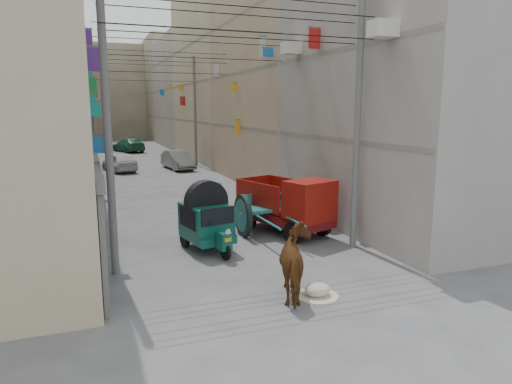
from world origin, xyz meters
name	(u,v)px	position (x,y,z in m)	size (l,w,h in m)	color
ground	(360,366)	(0.00, 0.00, 0.00)	(140.00, 140.00, 0.00)	#4C4C4F
building_row_left	(30,79)	(-8.00, 34.13, 6.46)	(8.00, 62.00, 14.00)	tan
building_row_right	(228,83)	(8.00, 34.13, 6.46)	(8.00, 62.00, 14.00)	gray
end_cap_building	(114,93)	(0.00, 66.00, 6.50)	(22.00, 10.00, 13.00)	tan
shutters_left	(96,191)	(-3.92, 10.38, 1.49)	(0.18, 14.40, 2.88)	#525257
signboards	(159,123)	(-0.01, 21.66, 3.43)	(8.22, 40.52, 5.67)	orange
ac_units	(335,9)	(3.65, 7.67, 7.43)	(0.70, 6.55, 3.35)	beige
utility_poles	(173,114)	(0.00, 17.00, 4.00)	(7.40, 22.20, 8.00)	#5C5D5F
overhead_cables	(182,50)	(0.00, 14.40, 6.77)	(7.40, 22.52, 1.12)	black
auto_rickshaw	(207,219)	(-0.82, 7.21, 0.96)	(1.63, 2.41, 1.64)	black
tonga_cart	(261,213)	(1.35, 8.22, 0.75)	(1.57, 3.22, 1.44)	black
mini_truck	(293,208)	(2.33, 7.81, 0.95)	(2.60, 3.83, 1.98)	black
second_cart	(206,194)	(0.57, 12.87, 0.63)	(1.56, 1.44, 1.19)	#155D5B
feed_sack	(317,290)	(0.68, 2.86, 0.15)	(0.61, 0.49, 0.31)	beige
horse	(299,263)	(0.26, 3.00, 0.80)	(0.87, 1.90, 1.61)	brown
distant_car_white	(119,162)	(-2.13, 26.34, 0.65)	(1.53, 3.79, 1.29)	silver
distant_car_grey	(178,160)	(1.85, 26.11, 0.66)	(1.40, 4.02, 1.33)	#5D635F
distant_car_green	(129,145)	(-0.28, 40.87, 0.67)	(1.87, 4.60, 1.34)	#216041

